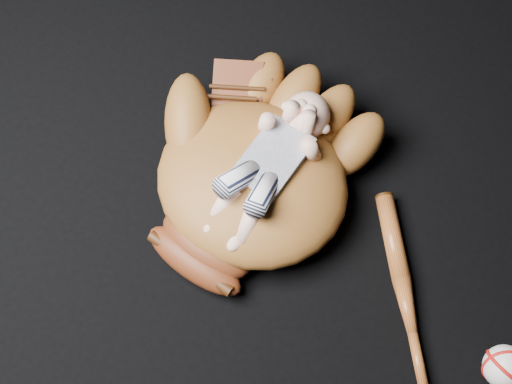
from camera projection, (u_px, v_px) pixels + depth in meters
baseball_glove at (252, 177)px, 1.37m from camera, size 0.53×0.59×0.17m
newborn_baby at (265, 169)px, 1.33m from camera, size 0.18×0.36×0.14m
baseball_bat at (404, 291)px, 1.34m from camera, size 0.26×0.34×0.04m
baseball at (505, 367)px, 1.26m from camera, size 0.08×0.08×0.08m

